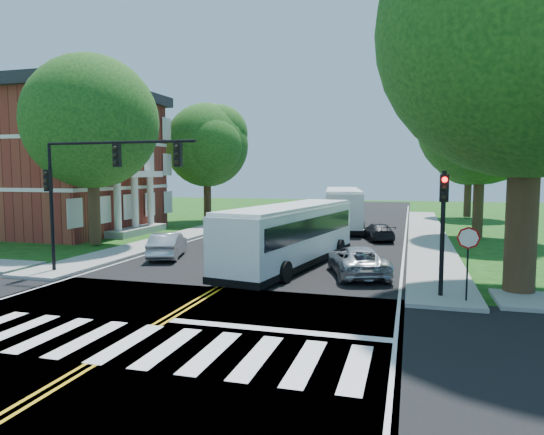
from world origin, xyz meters
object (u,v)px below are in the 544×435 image
(hatchback, at_px, (168,245))
(bus_follow, at_px, (343,207))
(dark_sedan, at_px, (378,232))
(signal_ne, at_px, (443,216))
(suv, at_px, (358,261))
(signal_nw, at_px, (95,175))
(bus_lead, at_px, (291,234))

(hatchback, bearing_deg, bus_follow, -129.94)
(bus_follow, distance_m, dark_sedan, 7.48)
(signal_ne, distance_m, suv, 5.16)
(signal_nw, distance_m, dark_sedan, 18.88)
(signal_ne, bearing_deg, signal_nw, -179.95)
(signal_nw, bearing_deg, bus_lead, 31.34)
(signal_nw, xyz_separation_m, suv, (10.79, 3.27, -3.72))
(bus_lead, relative_size, hatchback, 2.84)
(hatchback, bearing_deg, dark_sedan, -152.97)
(suv, relative_size, dark_sedan, 1.19)
(bus_lead, height_order, suv, bus_lead)
(suv, height_order, dark_sedan, suv)
(bus_lead, xyz_separation_m, hatchback, (-6.81, 0.45, -0.88))
(signal_nw, relative_size, suv, 1.54)
(bus_lead, distance_m, suv, 3.66)
(hatchback, height_order, suv, hatchback)
(signal_ne, xyz_separation_m, bus_lead, (-6.57, 4.55, -1.40))
(bus_follow, height_order, dark_sedan, bus_follow)
(bus_lead, relative_size, suv, 2.50)
(signal_ne, relative_size, bus_lead, 0.38)
(suv, bearing_deg, bus_lead, -38.68)
(signal_ne, relative_size, bus_follow, 0.35)
(suv, bearing_deg, signal_nw, -0.44)
(signal_ne, height_order, hatchback, signal_ne)
(signal_ne, distance_m, bus_follow, 22.54)
(signal_nw, distance_m, signal_ne, 14.13)
(signal_ne, bearing_deg, dark_sedan, 101.93)
(bus_follow, bearing_deg, signal_nw, 61.53)
(dark_sedan, bearing_deg, signal_ne, 84.99)
(signal_nw, xyz_separation_m, bus_lead, (7.49, 4.56, -2.81))
(bus_lead, bearing_deg, signal_ne, 155.17)
(bus_lead, bearing_deg, signal_nw, 41.23)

